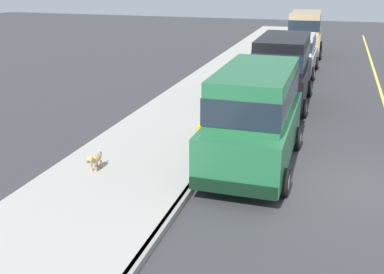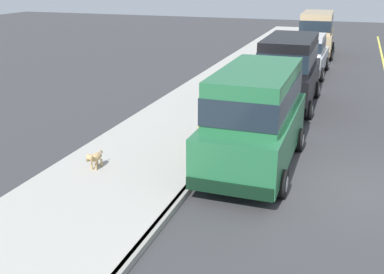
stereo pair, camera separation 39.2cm
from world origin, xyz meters
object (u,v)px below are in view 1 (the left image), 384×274
(car_green_van, at_px, (255,113))
(car_black_van, at_px, (282,67))
(dog_tan, at_px, (95,159))
(car_silver_sedan, at_px, (296,54))
(fire_hydrant, at_px, (200,137))
(car_tan_van, at_px, (305,31))

(car_green_van, xyz_separation_m, car_black_van, (-0.06, 6.07, 0.00))
(car_black_van, xyz_separation_m, dog_tan, (-3.49, -7.84, -0.97))
(car_silver_sedan, relative_size, dog_tan, 6.13)
(fire_hydrant, bearing_deg, car_silver_sedan, 82.68)
(car_silver_sedan, bearing_deg, car_tan_van, 90.53)
(car_silver_sedan, distance_m, car_tan_van, 5.77)
(car_green_van, height_order, car_tan_van, same)
(car_green_van, distance_m, dog_tan, 4.08)
(car_tan_van, xyz_separation_m, fire_hydrant, (-1.43, -17.29, -0.92))
(car_tan_van, bearing_deg, fire_hydrant, -94.72)
(car_green_van, relative_size, car_tan_van, 0.99)
(car_tan_van, relative_size, dog_tan, 6.56)
(car_tan_van, bearing_deg, dog_tan, -100.08)
(car_tan_van, bearing_deg, car_black_van, -89.81)
(car_silver_sedan, distance_m, fire_hydrant, 11.64)
(car_black_van, distance_m, car_silver_sedan, 5.83)
(fire_hydrant, bearing_deg, car_green_van, -13.00)
(car_silver_sedan, relative_size, fire_hydrant, 6.38)
(car_black_van, bearing_deg, car_green_van, -89.46)
(car_black_van, relative_size, car_tan_van, 0.99)
(car_black_van, bearing_deg, fire_hydrant, -104.40)
(dog_tan, bearing_deg, car_black_van, 66.01)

